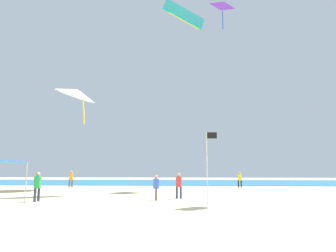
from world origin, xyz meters
name	(u,v)px	position (x,y,z in m)	size (l,w,h in m)	color
ground	(144,207)	(0.00, 0.00, -0.05)	(110.00, 110.00, 0.10)	beige
ocean_strip	(170,182)	(0.00, 30.08, 0.01)	(110.00, 20.60, 0.03)	#1E6B93
person_near_tent	(71,177)	(-10.80, 17.03, 1.08)	(0.44, 0.44, 1.85)	brown
person_leftmost	(38,184)	(-7.09, 1.99, 1.08)	(0.44, 0.48, 1.85)	#33384C
person_central	(156,185)	(0.38, 3.19, 0.97)	(0.39, 0.44, 1.65)	brown
person_rightmost	(179,184)	(1.84, 4.43, 1.03)	(0.44, 0.42, 1.75)	#33384C
person_far_shore	(240,178)	(8.42, 17.40, 1.01)	(0.45, 0.41, 1.73)	black
banner_flag	(208,162)	(3.58, 0.08, 2.43)	(0.61, 0.06, 4.09)	silver
kite_delta_white	(76,93)	(-9.48, 14.03, 10.28)	(4.92, 4.90, 4.22)	white
kite_parafoil_teal	(184,15)	(2.35, 19.04, 21.84)	(5.37, 2.95, 3.56)	teal
kite_diamond_purple	(222,7)	(7.04, 17.32, 21.68)	(3.07, 3.07, 3.38)	purple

